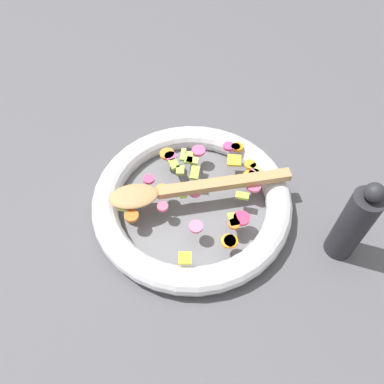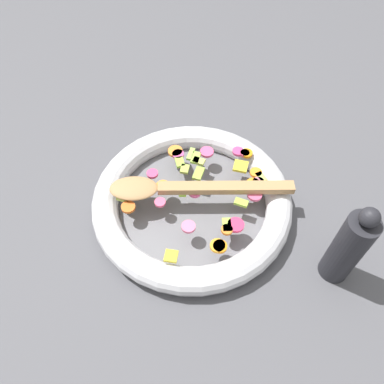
{
  "view_description": "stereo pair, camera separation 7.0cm",
  "coord_description": "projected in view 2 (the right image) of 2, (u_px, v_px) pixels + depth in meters",
  "views": [
    {
      "loc": [
        -0.14,
        0.39,
        0.62
      ],
      "look_at": [
        0.0,
        0.0,
        0.05
      ],
      "focal_mm": 35.0,
      "sensor_mm": 36.0,
      "label": 1
    },
    {
      "loc": [
        -0.2,
        0.37,
        0.62
      ],
      "look_at": [
        0.0,
        0.0,
        0.05
      ],
      "focal_mm": 35.0,
      "sensor_mm": 36.0,
      "label": 2
    }
  ],
  "objects": [
    {
      "name": "skillet",
      "position": [
        192.0,
        201.0,
        0.73
      ],
      "size": [
        0.39,
        0.39,
        0.05
      ],
      "color": "slate",
      "rests_on": "ground_plane"
    },
    {
      "name": "pepper_mill",
      "position": [
        349.0,
        246.0,
        0.6
      ],
      "size": [
        0.05,
        0.05,
        0.19
      ],
      "color": "#232328",
      "rests_on": "ground_plane"
    },
    {
      "name": "ground_plane",
      "position": [
        192.0,
        207.0,
        0.74
      ],
      "size": [
        4.0,
        4.0,
        0.0
      ],
      "primitive_type": "plane",
      "color": "#4C4C51"
    },
    {
      "name": "chopped_vegetables",
      "position": [
        206.0,
        186.0,
        0.71
      ],
      "size": [
        0.25,
        0.3,
        0.01
      ],
      "color": "orange",
      "rests_on": "skillet"
    },
    {
      "name": "wooden_spoon",
      "position": [
        182.0,
        188.0,
        0.69
      ],
      "size": [
        0.32,
        0.2,
        0.01
      ],
      "color": "#A87F51",
      "rests_on": "chopped_vegetables"
    }
  ]
}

